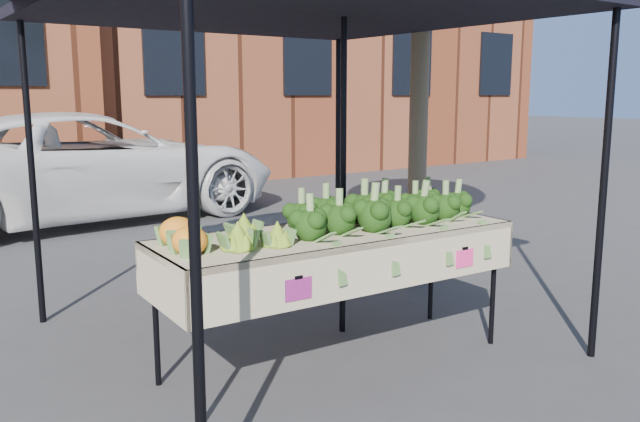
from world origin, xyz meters
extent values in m
plane|color=#353538|center=(0.00, 0.00, 0.00)|extent=(90.00, 90.00, 0.00)
cube|color=beige|center=(-0.04, 0.01, 0.45)|extent=(2.43, 0.89, 0.90)
cube|color=#F22D8C|center=(-0.58, -0.39, 0.70)|extent=(0.17, 0.01, 0.12)
cube|color=#FB2F85|center=(0.70, -0.39, 0.70)|extent=(0.17, 0.01, 0.12)
ellipsoid|color=black|center=(0.32, 0.04, 1.04)|extent=(1.55, 0.58, 0.28)
ellipsoid|color=#7FAC27|center=(-0.70, 0.00, 1.01)|extent=(0.44, 0.48, 0.21)
ellipsoid|color=orange|center=(-1.07, 0.08, 1.00)|extent=(0.24, 0.44, 0.19)
imported|color=white|center=(0.18, 6.25, 2.75)|extent=(1.72, 2.65, 5.50)
cube|color=brown|center=(7.00, 12.50, 4.25)|extent=(12.00, 8.00, 8.50)
camera|label=1|loc=(-2.54, -3.31, 1.76)|focal=37.03mm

